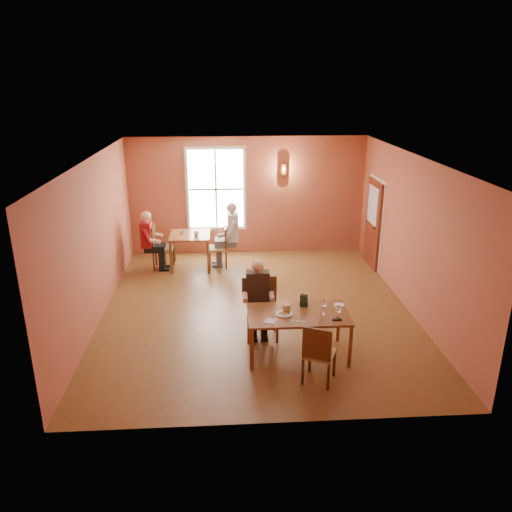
{
  "coord_description": "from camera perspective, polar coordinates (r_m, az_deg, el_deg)",
  "views": [
    {
      "loc": [
        -0.6,
        -8.99,
        4.35
      ],
      "look_at": [
        0.0,
        0.2,
        1.05
      ],
      "focal_mm": 35.0,
      "sensor_mm": 36.0,
      "label": 1
    }
  ],
  "objects": [
    {
      "name": "ground",
      "position": [
        10.01,
        0.08,
        -6.06
      ],
      "size": [
        6.0,
        7.0,
        0.01
      ],
      "primitive_type": "cube",
      "color": "brown",
      "rests_on": "ground"
    },
    {
      "name": "wall_sconce",
      "position": [
        12.67,
        3.17,
        9.9
      ],
      "size": [
        0.16,
        0.16,
        0.28
      ],
      "primitive_type": "cylinder",
      "color": "brown",
      "rests_on": "wall_back"
    },
    {
      "name": "door",
      "position": [
        12.29,
        13.18,
        3.6
      ],
      "size": [
        0.12,
        1.04,
        2.1
      ],
      "primitive_type": "cube",
      "color": "maroon",
      "rests_on": "ground"
    },
    {
      "name": "knife",
      "position": [
        7.87,
        4.8,
        -7.43
      ],
      "size": [
        0.22,
        0.05,
        0.0
      ],
      "primitive_type": "cube",
      "rotation": [
        0.0,
        0.0,
        -0.14
      ],
      "color": "silver",
      "rests_on": "main_table"
    },
    {
      "name": "menu_stand",
      "position": [
        8.31,
        5.49,
        -5.12
      ],
      "size": [
        0.14,
        0.11,
        0.21
      ],
      "primitive_type": "cube",
      "rotation": [
        0.0,
        0.0,
        -0.42
      ],
      "color": "#1A361F",
      "rests_on": "main_table"
    },
    {
      "name": "chair_empty",
      "position": [
        7.64,
        7.28,
        -10.85
      ],
      "size": [
        0.57,
        0.57,
        0.97
      ],
      "primitive_type": null,
      "rotation": [
        0.0,
        0.0,
        -0.44
      ],
      "color": "#4A2619",
      "rests_on": "ground"
    },
    {
      "name": "chair_diner_main",
      "position": [
        8.75,
        0.92,
        -6.13
      ],
      "size": [
        0.48,
        0.48,
        1.07
      ],
      "primitive_type": null,
      "rotation": [
        0.0,
        0.0,
        3.14
      ],
      "color": "#4F2617",
      "rests_on": "ground"
    },
    {
      "name": "wall_back",
      "position": [
        12.83,
        -0.97,
        6.86
      ],
      "size": [
        6.0,
        0.04,
        3.0
      ],
      "primitive_type": "cube",
      "color": "brown",
      "rests_on": "ground"
    },
    {
      "name": "wall_left",
      "position": [
        9.73,
        -17.84,
        1.71
      ],
      "size": [
        0.04,
        7.0,
        3.0
      ],
      "primitive_type": "cube",
      "color": "brown",
      "rests_on": "ground"
    },
    {
      "name": "napkin",
      "position": [
        7.85,
        1.68,
        -7.42
      ],
      "size": [
        0.23,
        0.23,
        0.01
      ],
      "primitive_type": "cube",
      "rotation": [
        0.0,
        0.0,
        -0.36
      ],
      "color": "white",
      "rests_on": "main_table"
    },
    {
      "name": "diner_maroon",
      "position": [
        12.09,
        -10.75,
        1.76
      ],
      "size": [
        0.56,
        0.56,
        1.39
      ],
      "primitive_type": null,
      "rotation": [
        0.0,
        0.0,
        -1.57
      ],
      "color": "#550E15",
      "rests_on": "ground"
    },
    {
      "name": "sunglasses",
      "position": [
        7.98,
        9.25,
        -7.19
      ],
      "size": [
        0.15,
        0.05,
        0.02
      ],
      "primitive_type": "cube",
      "rotation": [
        0.0,
        0.0,
        0.02
      ],
      "color": "black",
      "rests_on": "main_table"
    },
    {
      "name": "side_plate",
      "position": [
        8.47,
        9.46,
        -5.55
      ],
      "size": [
        0.24,
        0.24,
        0.01
      ],
      "primitive_type": "cylinder",
      "rotation": [
        0.0,
        0.0,
        -0.4
      ],
      "color": "silver",
      "rests_on": "main_table"
    },
    {
      "name": "goblet_b",
      "position": [
        8.05,
        9.4,
        -6.23
      ],
      "size": [
        0.09,
        0.09,
        0.2
      ],
      "primitive_type": null,
      "rotation": [
        0.0,
        0.0,
        0.14
      ],
      "color": "white",
      "rests_on": "main_table"
    },
    {
      "name": "goblet_c",
      "position": [
        7.95,
        7.61,
        -6.52
      ],
      "size": [
        0.09,
        0.09,
        0.19
      ],
      "primitive_type": null,
      "rotation": [
        0.0,
        0.0,
        -0.23
      ],
      "color": "white",
      "rests_on": "main_table"
    },
    {
      "name": "wall_front",
      "position": [
        6.22,
        2.25,
        -7.58
      ],
      "size": [
        6.0,
        0.04,
        3.0
      ],
      "primitive_type": "cube",
      "color": "brown",
      "rests_on": "ground"
    },
    {
      "name": "ceiling",
      "position": [
        9.11,
        0.08,
        11.19
      ],
      "size": [
        6.0,
        7.0,
        0.04
      ],
      "primitive_type": "cube",
      "color": "white",
      "rests_on": "wall_back"
    },
    {
      "name": "cup_a",
      "position": [
        11.83,
        -6.85,
        2.55
      ],
      "size": [
        0.14,
        0.14,
        0.1
      ],
      "primitive_type": "imported",
      "rotation": [
        0.0,
        0.0,
        0.03
      ],
      "color": "silver",
      "rests_on": "second_table"
    },
    {
      "name": "cup_b",
      "position": [
        12.06,
        -8.42,
        2.8
      ],
      "size": [
        0.13,
        0.13,
        0.1
      ],
      "primitive_type": "imported",
      "rotation": [
        0.0,
        0.0,
        0.24
      ],
      "color": "white",
      "rests_on": "second_table"
    },
    {
      "name": "wall_right",
      "position": [
        10.1,
        17.34,
        2.4
      ],
      "size": [
        0.04,
        7.0,
        3.0
      ],
      "primitive_type": "cube",
      "color": "brown",
      "rests_on": "ground"
    },
    {
      "name": "plate_food",
      "position": [
        8.06,
        3.23,
        -6.57
      ],
      "size": [
        0.32,
        0.32,
        0.04
      ],
      "primitive_type": "cylinder",
      "rotation": [
        0.0,
        0.0,
        0.18
      ],
      "color": "silver",
      "rests_on": "main_table"
    },
    {
      "name": "window",
      "position": [
        12.72,
        -4.6,
        7.62
      ],
      "size": [
        1.36,
        0.1,
        1.96
      ],
      "primitive_type": "cube",
      "color": "white",
      "rests_on": "wall_back"
    },
    {
      "name": "diner_white",
      "position": [
        11.97,
        -4.3,
        2.18
      ],
      "size": [
        0.6,
        0.6,
        1.51
      ],
      "primitive_type": null,
      "rotation": [
        0.0,
        0.0,
        1.57
      ],
      "color": "silver",
      "rests_on": "ground"
    },
    {
      "name": "diner_main",
      "position": [
        8.67,
        0.94,
        -5.47
      ],
      "size": [
        0.53,
        0.53,
        1.32
      ],
      "primitive_type": null,
      "rotation": [
        0.0,
        0.0,
        3.14
      ],
      "color": "#402E25",
      "rests_on": "ground"
    },
    {
      "name": "main_table",
      "position": [
        8.3,
        4.76,
        -8.92
      ],
      "size": [
        1.63,
        0.92,
        0.76
      ],
      "primitive_type": null,
      "color": "brown",
      "rests_on": "ground"
    },
    {
      "name": "chair_diner_maroon",
      "position": [
        12.13,
        -10.57,
        1.03
      ],
      "size": [
        0.47,
        0.47,
        1.07
      ],
      "primitive_type": null,
      "rotation": [
        0.0,
        0.0,
        -1.57
      ],
      "color": "#5B2E16",
      "rests_on": "ground"
    },
    {
      "name": "goblet_a",
      "position": [
        8.21,
        7.79,
        -5.61
      ],
      "size": [
        0.1,
        0.1,
        0.19
      ],
      "primitive_type": null,
      "rotation": [
        0.0,
        0.0,
        -0.27
      ],
      "color": "white",
      "rests_on": "main_table"
    },
    {
      "name": "second_table",
      "position": [
        12.11,
        -7.48,
        0.58
      ],
      "size": [
        0.95,
        0.95,
        0.84
      ],
      "primitive_type": null,
      "color": "brown",
      "rests_on": "ground"
    },
    {
      "name": "sandwich",
      "position": [
        8.11,
        3.5,
        -6.1
      ],
      "size": [
        0.11,
        0.11,
        0.12
      ],
      "primitive_type": "cube",
      "rotation": [
        0.0,
        0.0,
        0.17
      ],
      "color": "tan",
      "rests_on": "main_table"
    },
    {
      "name": "chair_diner_white",
      "position": [
        12.05,
        -4.41,
        1.01
      ],
      "size": [
        0.44,
        0.44,
        1.0
      ],
      "primitive_type": null,
      "rotation": [
        0.0,
        0.0,
        1.57
      ],
      "color": "brown",
      "rests_on": "ground"
    }
  ]
}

